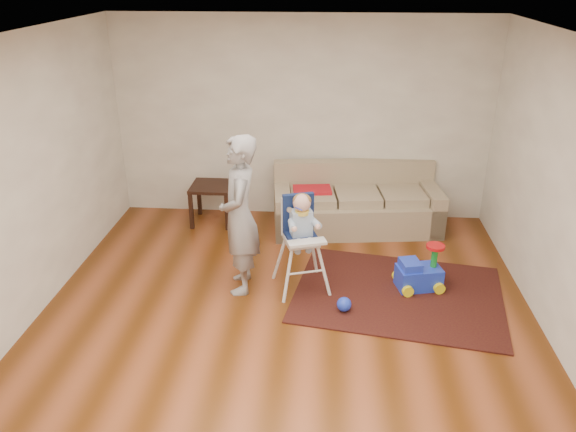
# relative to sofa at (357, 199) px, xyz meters

# --- Properties ---
(ground) EXTENTS (5.50, 5.50, 0.00)m
(ground) POSITION_rel_sofa_xyz_m (-0.76, -2.30, -0.42)
(ground) COLOR #53290B
(ground) RESTS_ON ground
(room_envelope) EXTENTS (5.04, 5.52, 2.72)m
(room_envelope) POSITION_rel_sofa_xyz_m (-0.76, -1.77, 1.46)
(room_envelope) COLOR beige
(room_envelope) RESTS_ON ground
(sofa) EXTENTS (2.25, 1.14, 0.84)m
(sofa) POSITION_rel_sofa_xyz_m (0.00, 0.00, 0.00)
(sofa) COLOR gray
(sofa) RESTS_ON ground
(side_table) EXTENTS (0.54, 0.54, 0.54)m
(side_table) POSITION_rel_sofa_xyz_m (-1.94, 0.05, -0.15)
(side_table) COLOR black
(side_table) RESTS_ON ground
(area_rug) EXTENTS (2.40, 1.95, 0.02)m
(area_rug) POSITION_rel_sofa_xyz_m (0.41, -1.64, -0.41)
(area_rug) COLOR black
(area_rug) RESTS_ON ground
(ride_on_toy) EXTENTS (0.53, 0.43, 0.51)m
(ride_on_toy) POSITION_rel_sofa_xyz_m (0.63, -1.50, -0.15)
(ride_on_toy) COLOR blue
(ride_on_toy) RESTS_ON area_rug
(toy_ball) EXTENTS (0.15, 0.15, 0.15)m
(toy_ball) POSITION_rel_sofa_xyz_m (-0.18, -2.02, -0.33)
(toy_ball) COLOR blue
(toy_ball) RESTS_ON area_rug
(high_chair) EXTENTS (0.64, 0.64, 1.11)m
(high_chair) POSITION_rel_sofa_xyz_m (-0.64, -1.57, 0.11)
(high_chair) COLOR silver
(high_chair) RESTS_ON ground
(adult) EXTENTS (0.49, 0.67, 1.72)m
(adult) POSITION_rel_sofa_xyz_m (-1.29, -1.62, 0.44)
(adult) COLOR gray
(adult) RESTS_ON ground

